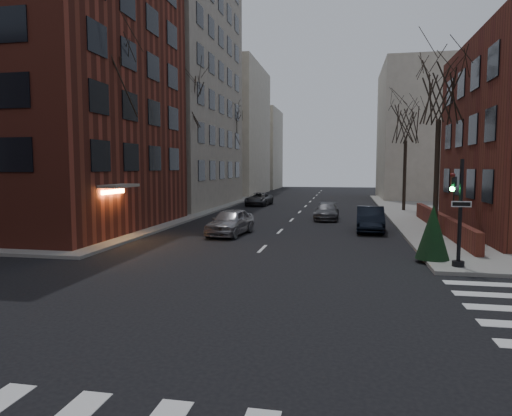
{
  "coord_description": "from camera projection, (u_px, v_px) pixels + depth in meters",
  "views": [
    {
      "loc": [
        3.79,
        -8.93,
        3.86
      ],
      "look_at": [
        -0.16,
        11.3,
        2.0
      ],
      "focal_mm": 32.0,
      "sensor_mm": 36.0,
      "label": 1
    }
  ],
  "objects": [
    {
      "name": "building_distant_la",
      "position": [
        213.0,
        131.0,
        65.62
      ],
      "size": [
        14.0,
        16.0,
        18.0
      ],
      "primitive_type": "cube",
      "color": "beige",
      "rests_on": "ground"
    },
    {
      "name": "car_lane_far",
      "position": [
        259.0,
        199.0,
        45.89
      ],
      "size": [
        2.39,
        4.73,
        1.28
      ],
      "primitive_type": "imported",
      "rotation": [
        0.0,
        0.0,
        -0.06
      ],
      "color": "#38383C",
      "rests_on": "ground"
    },
    {
      "name": "streetlamp_far",
      "position": [
        239.0,
        164.0,
        52.04
      ],
      "size": [
        0.36,
        0.36,
        6.28
      ],
      "color": "black",
      "rests_on": "sidewalk_far_left"
    },
    {
      "name": "car_lane_silver",
      "position": [
        230.0,
        222.0,
        25.91
      ],
      "size": [
        2.24,
        4.56,
        1.5
      ],
      "primitive_type": "imported",
      "rotation": [
        0.0,
        0.0,
        -0.11
      ],
      "color": "#959499",
      "rests_on": "ground"
    },
    {
      "name": "building_distant_ra",
      "position": [
        440.0,
        133.0,
        55.09
      ],
      "size": [
        14.0,
        14.0,
        16.0
      ],
      "primitive_type": "cube",
      "color": "beige",
      "rests_on": "ground"
    },
    {
      "name": "traffic_signal",
      "position": [
        458.0,
        220.0,
        16.91
      ],
      "size": [
        0.76,
        0.44,
        4.0
      ],
      "color": "black",
      "rests_on": "sidewalk_far_right"
    },
    {
      "name": "evergreen_shrub",
      "position": [
        433.0,
        232.0,
        18.36
      ],
      "size": [
        1.76,
        1.76,
        2.22
      ],
      "primitive_type": "cone",
      "rotation": [
        0.0,
        0.0,
        -0.43
      ],
      "color": "#183316",
      "rests_on": "sidewalk_far_right"
    },
    {
      "name": "tree_left_b",
      "position": [
        185.0,
        103.0,
        36.1
      ],
      "size": [
        4.4,
        4.4,
        10.8
      ],
      "color": "#2D231C",
      "rests_on": "sidewalk_far_left"
    },
    {
      "name": "building_left_tan",
      "position": [
        133.0,
        64.0,
        45.03
      ],
      "size": [
        18.0,
        18.0,
        28.0
      ],
      "primitive_type": "cube",
      "color": "gray",
      "rests_on": "ground"
    },
    {
      "name": "streetlamp_near",
      "position": [
        174.0,
        162.0,
        32.49
      ],
      "size": [
        0.36,
        0.36,
        6.28
      ],
      "color": "black",
      "rests_on": "sidewalk_far_left"
    },
    {
      "name": "ground",
      "position": [
        163.0,
        347.0,
        9.8
      ],
      "size": [
        160.0,
        160.0,
        0.0
      ],
      "primitive_type": "plane",
      "color": "black",
      "rests_on": "ground"
    },
    {
      "name": "car_lane_gray",
      "position": [
        327.0,
        211.0,
        33.43
      ],
      "size": [
        1.79,
        4.23,
        1.22
      ],
      "primitive_type": "imported",
      "rotation": [
        0.0,
        0.0,
        -0.02
      ],
      "color": "#46464B",
      "rests_on": "ground"
    },
    {
      "name": "sandwich_board",
      "position": [
        432.0,
        245.0,
        18.75
      ],
      "size": [
        0.66,
        0.75,
        1.0
      ],
      "primitive_type": "cube",
      "rotation": [
        0.0,
        0.0,
        -0.43
      ],
      "color": "white",
      "rests_on": "sidewalk_far_right"
    },
    {
      "name": "tree_right_b",
      "position": [
        406.0,
        123.0,
        38.72
      ],
      "size": [
        3.74,
        3.74,
        9.18
      ],
      "color": "#2D231C",
      "rests_on": "sidewalk_far_right"
    },
    {
      "name": "building_distant_lb",
      "position": [
        251.0,
        149.0,
        82.04
      ],
      "size": [
        10.0,
        12.0,
        14.0
      ],
      "primitive_type": "cube",
      "color": "beige",
      "rests_on": "ground"
    },
    {
      "name": "building_left_brick",
      "position": [
        28.0,
        83.0,
        28.09
      ],
      "size": [
        15.0,
        15.0,
        18.0
      ],
      "primitive_type": "cube",
      "color": "maroon",
      "rests_on": "ground"
    },
    {
      "name": "sidewalk_far_left",
      "position": [
        4.0,
        206.0,
        44.66
      ],
      "size": [
        44.0,
        44.0,
        0.15
      ],
      "primitive_type": "cube",
      "color": "gray",
      "rests_on": "ground"
    },
    {
      "name": "low_wall_right",
      "position": [
        441.0,
        222.0,
        26.54
      ],
      "size": [
        0.35,
        16.0,
        1.0
      ],
      "primitive_type": "cube",
      "color": "#592419",
      "rests_on": "sidewalk_far_right"
    },
    {
      "name": "parked_sedan",
      "position": [
        370.0,
        219.0,
        27.32
      ],
      "size": [
        1.7,
        4.55,
        1.48
      ],
      "primitive_type": "imported",
      "rotation": [
        0.0,
        0.0,
        -0.03
      ],
      "color": "black",
      "rests_on": "ground"
    },
    {
      "name": "tree_left_c",
      "position": [
        229.0,
        129.0,
        49.86
      ],
      "size": [
        3.96,
        3.96,
        9.72
      ],
      "color": "#2D231C",
      "rests_on": "sidewalk_far_left"
    },
    {
      "name": "tree_left_a",
      "position": [
        108.0,
        81.0,
        24.41
      ],
      "size": [
        4.18,
        4.18,
        10.26
      ],
      "color": "#2D231C",
      "rests_on": "sidewalk_far_left"
    },
    {
      "name": "tree_right_a",
      "position": [
        440.0,
        91.0,
        24.99
      ],
      "size": [
        3.96,
        3.96,
        9.72
      ],
      "color": "#2D231C",
      "rests_on": "sidewalk_far_right"
    }
  ]
}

